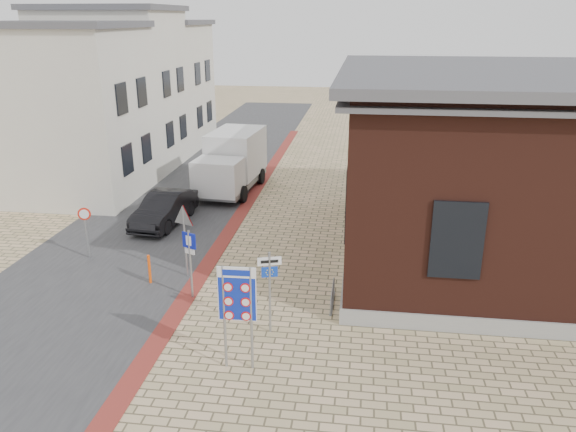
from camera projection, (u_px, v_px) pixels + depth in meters
The scene contains 16 objects.
ground at pixel (234, 334), 15.83m from camera, with size 120.00×120.00×0.00m, color tan.
road_strip at pixel (197, 182), 30.53m from camera, with size 7.00×60.00×0.02m, color #38383A.
curb_strip at pixel (240, 215), 25.41m from camera, with size 0.60×40.00×0.02m, color maroon.
brick_building at pixel (520, 164), 20.06m from camera, with size 13.00×13.00×6.80m.
townhouse_near at pixel (64, 111), 27.03m from camera, with size 7.40×6.40×8.30m.
townhouse_mid at pixel (116, 88), 32.51m from camera, with size 7.40×6.40×9.10m.
townhouse_far at pixel (153, 84), 38.24m from camera, with size 7.40×6.40×8.30m.
bike_rack at pixel (332, 296), 17.46m from camera, with size 0.08×1.80×0.60m.
sedan at pixel (164, 209), 24.09m from camera, with size 1.46×4.18×1.38m, color black.
box_truck at pixel (232, 161), 28.52m from camera, with size 2.79×5.84×2.97m.
border_sign at pixel (237, 296), 13.69m from camera, with size 0.96×0.09×2.81m.
essen_sign at pixel (270, 280), 15.44m from camera, with size 0.64×0.24×2.45m.
parking_sign at pixel (190, 253), 17.41m from camera, with size 0.48×0.24×2.28m.
yield_sign at pixel (184, 223), 18.76m from camera, with size 0.85×0.41×2.54m.
speed_sign at pixel (86, 226), 20.42m from camera, with size 0.46×0.15×1.98m.
bollard at pixel (149, 269), 18.71m from camera, with size 0.09×0.09×1.02m, color #FF520D.
Camera 1 is at (3.38, -13.47, 8.44)m, focal length 35.00 mm.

